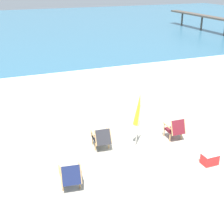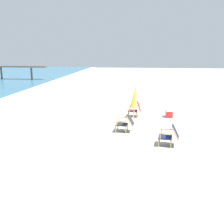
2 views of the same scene
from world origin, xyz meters
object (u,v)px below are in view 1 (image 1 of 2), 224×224
(beach_chair_front_left, at_px, (175,129))
(cooler_box, at_px, (210,158))
(beach_chair_mid_center, at_px, (71,175))
(umbrella_furled_yellow, at_px, (138,110))
(beach_chair_back_right, at_px, (102,138))

(beach_chair_front_left, relative_size, cooler_box, 1.67)
(beach_chair_front_left, distance_m, beach_chair_mid_center, 4.39)
(beach_chair_mid_center, height_order, umbrella_furled_yellow, umbrella_furled_yellow)
(umbrella_furled_yellow, height_order, cooler_box, umbrella_furled_yellow)
(beach_chair_front_left, xyz_separation_m, beach_chair_mid_center, (-4.17, -1.36, -0.01))
(beach_chair_mid_center, relative_size, beach_chair_back_right, 0.99)
(beach_chair_mid_center, distance_m, cooler_box, 4.34)
(beach_chair_mid_center, bearing_deg, beach_chair_front_left, 18.05)
(beach_chair_front_left, xyz_separation_m, cooler_box, (0.15, -1.77, -0.23))
(umbrella_furled_yellow, bearing_deg, beach_chair_back_right, 164.12)
(umbrella_furled_yellow, relative_size, cooler_box, 4.31)
(cooler_box, bearing_deg, beach_chair_front_left, 94.78)
(beach_chair_front_left, distance_m, beach_chair_back_right, 2.67)
(beach_chair_front_left, height_order, cooler_box, beach_chair_front_left)
(cooler_box, bearing_deg, beach_chair_mid_center, 174.62)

